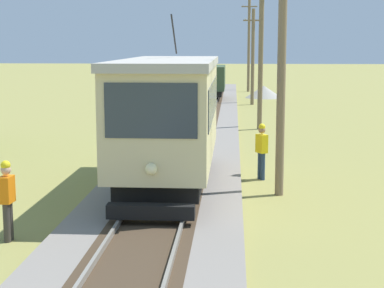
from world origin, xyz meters
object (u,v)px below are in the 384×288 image
at_px(utility_pole_mid, 261,46).
at_px(utility_pole_far, 253,56).
at_px(utility_pole_distant, 249,43).
at_px(gravel_pile, 264,92).
at_px(track_worker, 7,197).
at_px(red_tram, 169,116).
at_px(second_worker, 262,149).
at_px(utility_pole_near_tram, 282,66).
at_px(freight_car, 209,80).

height_order(utility_pole_mid, utility_pole_far, utility_pole_mid).
distance_m(utility_pole_distant, gravel_pile, 7.56).
bearing_deg(track_worker, utility_pole_far, 82.03).
relative_size(red_tram, second_worker, 4.79).
bearing_deg(utility_pole_near_tram, utility_pole_distant, 90.00).
relative_size(freight_car, track_worker, 2.91).
distance_m(freight_car, utility_pole_near_tram, 29.24).
xyz_separation_m(freight_car, utility_pole_distant, (3.16, 9.88, 2.77)).
distance_m(gravel_pile, second_worker, 30.52).
distance_m(utility_pole_mid, gravel_pile, 19.15).
height_order(red_tram, track_worker, red_tram).
xyz_separation_m(utility_pole_mid, utility_pole_distant, (0.00, 25.19, 0.20)).
relative_size(gravel_pile, track_worker, 1.64).
distance_m(utility_pole_mid, utility_pole_far, 13.02).
bearing_deg(utility_pole_far, utility_pole_near_tram, -90.00).
xyz_separation_m(red_tram, second_worker, (2.74, 1.70, -1.21)).
height_order(freight_car, second_worker, freight_car).
distance_m(red_tram, utility_pole_far, 26.63).
bearing_deg(utility_pole_mid, red_tram, -103.26).
bearing_deg(red_tram, utility_pole_near_tram, -4.96).
height_order(utility_pole_mid, second_worker, utility_pole_mid).
relative_size(utility_pole_near_tram, utility_pole_mid, 0.88).
height_order(utility_pole_far, track_worker, utility_pole_far).
height_order(utility_pole_far, gravel_pile, utility_pole_far).
bearing_deg(utility_pole_distant, track_worker, -98.07).
height_order(red_tram, utility_pole_distant, utility_pole_distant).
xyz_separation_m(gravel_pile, second_worker, (-1.50, -30.48, 0.51)).
bearing_deg(second_worker, utility_pole_near_tram, -107.27).
height_order(utility_pole_near_tram, gravel_pile, utility_pole_near_tram).
bearing_deg(gravel_pile, freight_car, -140.81).
bearing_deg(utility_pole_distant, red_tram, -94.68).
height_order(utility_pole_mid, gravel_pile, utility_pole_mid).
relative_size(utility_pole_distant, gravel_pile, 2.89).
relative_size(utility_pole_far, utility_pole_distant, 0.78).
distance_m(utility_pole_near_tram, second_worker, 3.34).
height_order(freight_car, utility_pole_far, utility_pole_far).
distance_m(utility_pole_far, second_worker, 24.83).
xyz_separation_m(red_tram, track_worker, (-3.02, -4.99, -1.21)).
distance_m(red_tram, utility_pole_mid, 13.92).
height_order(red_tram, utility_pole_near_tram, utility_pole_near_tram).
bearing_deg(utility_pole_distant, freight_car, -107.75).
distance_m(freight_car, gravel_pile, 5.59).
xyz_separation_m(utility_pole_near_tram, track_worker, (-6.18, -4.71, -2.66)).
bearing_deg(utility_pole_far, freight_car, 143.88).
xyz_separation_m(utility_pole_mid, track_worker, (-6.18, -18.40, -3.14)).
bearing_deg(freight_car, track_worker, -95.11).
xyz_separation_m(utility_pole_far, track_worker, (-6.18, -31.40, -2.42)).
xyz_separation_m(utility_pole_mid, gravel_pile, (1.08, 18.77, -3.65)).
bearing_deg(track_worker, utility_pole_mid, 74.60).
xyz_separation_m(red_tram, utility_pole_near_tram, (3.16, -0.27, 1.45)).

